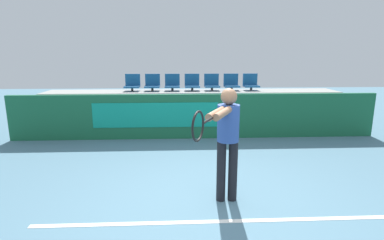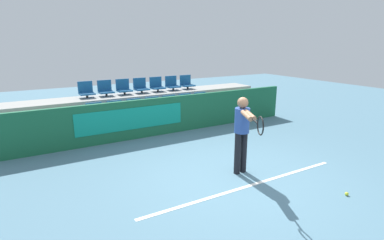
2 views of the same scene
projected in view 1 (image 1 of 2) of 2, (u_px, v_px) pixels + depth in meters
ground_plane at (211, 208)px, 4.13m from camera, size 30.00×30.00×0.00m
court_baseline at (214, 221)px, 3.78m from camera, size 4.58×0.08×0.01m
barrier_wall at (195, 116)px, 7.46m from camera, size 9.10×0.14×1.11m
bleacher_tier_front at (194, 123)px, 8.11m from camera, size 8.70×1.04×0.50m
bleacher_tier_middle at (192, 107)px, 9.08m from camera, size 8.70×1.04×1.00m
stadium_chair_0 at (127, 106)px, 8.05m from camera, size 0.45×0.41×0.50m
stadium_chair_1 at (150, 106)px, 8.08m from camera, size 0.45×0.41×0.50m
stadium_chair_2 at (172, 106)px, 8.11m from camera, size 0.45×0.41×0.50m
stadium_chair_3 at (194, 106)px, 8.14m from camera, size 0.45×0.41×0.50m
stadium_chair_4 at (216, 106)px, 8.17m from camera, size 0.45×0.41×0.50m
stadium_chair_5 at (238, 105)px, 8.19m from camera, size 0.45×0.41×0.50m
stadium_chair_6 at (259, 105)px, 8.22m from camera, size 0.45×0.41×0.50m
stadium_chair_7 at (132, 84)px, 8.96m from camera, size 0.45×0.41×0.50m
stadium_chair_8 at (152, 84)px, 8.99m from camera, size 0.45×0.41×0.50m
stadium_chair_9 at (172, 84)px, 9.02m from camera, size 0.45×0.41×0.50m
stadium_chair_10 at (192, 84)px, 9.05m from camera, size 0.45×0.41×0.50m
stadium_chair_11 at (212, 84)px, 9.08m from camera, size 0.45×0.41×0.50m
stadium_chair_12 at (231, 84)px, 9.11m from camera, size 0.45×0.41×0.50m
stadium_chair_13 at (251, 83)px, 9.13m from camera, size 0.45×0.41×0.50m
tennis_player at (227, 134)px, 4.08m from camera, size 0.72×1.36×1.62m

